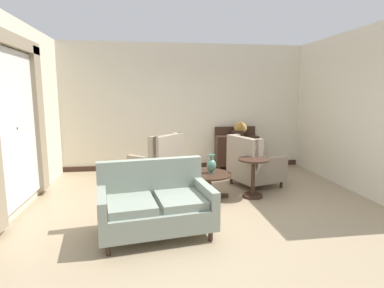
# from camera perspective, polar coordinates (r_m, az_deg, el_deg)

# --- Properties ---
(ground) EXTENTS (8.38, 8.38, 0.00)m
(ground) POSITION_cam_1_polar(r_m,az_deg,el_deg) (5.12, 2.77, -12.02)
(ground) COLOR #9E896B
(wall_back) EXTENTS (6.15, 0.08, 3.05)m
(wall_back) POSITION_cam_1_polar(r_m,az_deg,el_deg) (7.69, -1.31, 6.78)
(wall_back) COLOR beige
(wall_back) RESTS_ON ground
(wall_left) EXTENTS (0.08, 4.12, 3.05)m
(wall_left) POSITION_cam_1_polar(r_m,az_deg,el_deg) (5.95, -28.69, 4.95)
(wall_left) COLOR beige
(wall_left) RESTS_ON ground
(wall_right) EXTENTS (0.08, 4.12, 3.05)m
(wall_right) POSITION_cam_1_polar(r_m,az_deg,el_deg) (6.81, 27.03, 5.47)
(wall_right) COLOR beige
(wall_right) RESTS_ON ground
(baseboard_back) EXTENTS (5.99, 0.03, 0.12)m
(baseboard_back) POSITION_cam_1_polar(r_m,az_deg,el_deg) (7.83, -1.22, -4.01)
(baseboard_back) COLOR #382319
(baseboard_back) RESTS_ON ground
(window_with_curtains) EXTENTS (0.12, 2.14, 2.65)m
(window_with_curtains) POSITION_cam_1_polar(r_m,az_deg,el_deg) (5.44, -29.58, 4.19)
(window_with_curtains) COLOR silver
(coffee_table) EXTENTS (0.80, 0.80, 0.46)m
(coffee_table) POSITION_cam_1_polar(r_m,az_deg,el_deg) (5.54, 3.08, -6.35)
(coffee_table) COLOR #382319
(coffee_table) RESTS_ON ground
(porcelain_vase) EXTENTS (0.17, 0.17, 0.34)m
(porcelain_vase) POSITION_cam_1_polar(r_m,az_deg,el_deg) (5.51, 3.60, -3.87)
(porcelain_vase) COLOR #4C7A66
(porcelain_vase) RESTS_ON coffee_table
(settee) EXTENTS (1.58, 1.11, 0.95)m
(settee) POSITION_cam_1_polar(r_m,az_deg,el_deg) (4.22, -6.82, -11.04)
(settee) COLOR gray
(settee) RESTS_ON ground
(armchair_back_corner) EXTENTS (1.12, 1.09, 1.03)m
(armchair_back_corner) POSITION_cam_1_polar(r_m,az_deg,el_deg) (6.36, 11.16, -3.90)
(armchair_back_corner) COLOR gray
(armchair_back_corner) RESTS_ON ground
(armchair_beside_settee) EXTENTS (1.16, 1.16, 1.07)m
(armchair_beside_settee) POSITION_cam_1_polar(r_m,az_deg,el_deg) (6.27, -5.95, -3.78)
(armchair_beside_settee) COLOR gray
(armchair_beside_settee) RESTS_ON ground
(side_table) EXTENTS (0.56, 0.56, 0.71)m
(side_table) POSITION_cam_1_polar(r_m,az_deg,el_deg) (5.70, 11.19, -5.42)
(side_table) COLOR #382319
(side_table) RESTS_ON ground
(sideboard) EXTENTS (1.04, 0.37, 1.04)m
(sideboard) POSITION_cam_1_polar(r_m,az_deg,el_deg) (7.77, 8.16, -1.08)
(sideboard) COLOR #382319
(sideboard) RESTS_ON ground
(gramophone) EXTENTS (0.42, 0.49, 0.50)m
(gramophone) POSITION_cam_1_polar(r_m,az_deg,el_deg) (7.61, 8.79, 3.18)
(gramophone) COLOR #382319
(gramophone) RESTS_ON sideboard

